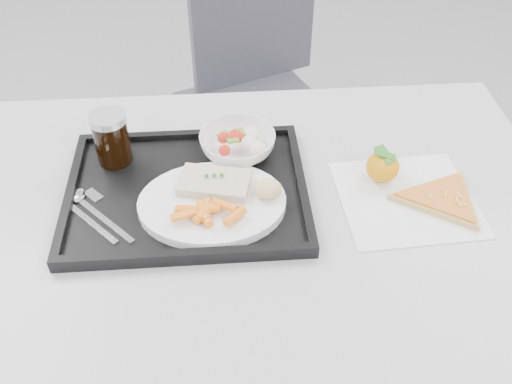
% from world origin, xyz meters
% --- Properties ---
extents(table, '(1.20, 0.80, 0.75)m').
position_xyz_m(table, '(0.00, 0.30, 0.68)').
color(table, silver).
rests_on(table, ground).
extents(chair, '(0.55, 0.55, 0.93)m').
position_xyz_m(chair, '(0.08, 1.11, 0.54)').
color(chair, '#36363E').
rests_on(chair, ground).
extents(tray, '(0.45, 0.35, 0.03)m').
position_xyz_m(tray, '(-0.11, 0.35, 0.76)').
color(tray, black).
rests_on(tray, table).
extents(dinner_plate, '(0.27, 0.27, 0.02)m').
position_xyz_m(dinner_plate, '(-0.06, 0.30, 0.77)').
color(dinner_plate, white).
rests_on(dinner_plate, tray).
extents(fish_fillet, '(0.14, 0.11, 0.02)m').
position_xyz_m(fish_fillet, '(-0.06, 0.33, 0.79)').
color(fish_fillet, beige).
rests_on(fish_fillet, dinner_plate).
extents(bread_roll, '(0.06, 0.05, 0.03)m').
position_xyz_m(bread_roll, '(0.04, 0.30, 0.80)').
color(bread_roll, tan).
rests_on(bread_roll, dinner_plate).
extents(salad_bowl, '(0.15, 0.15, 0.05)m').
position_xyz_m(salad_bowl, '(-0.01, 0.45, 0.79)').
color(salad_bowl, white).
rests_on(salad_bowl, tray).
extents(cola_glass, '(0.07, 0.07, 0.11)m').
position_xyz_m(cola_glass, '(-0.25, 0.45, 0.82)').
color(cola_glass, black).
rests_on(cola_glass, tray).
extents(cutlery, '(0.14, 0.15, 0.01)m').
position_xyz_m(cutlery, '(-0.28, 0.30, 0.77)').
color(cutlery, silver).
rests_on(cutlery, tray).
extents(napkin, '(0.26, 0.25, 0.00)m').
position_xyz_m(napkin, '(0.30, 0.31, 0.75)').
color(napkin, white).
rests_on(napkin, table).
extents(tangerine, '(0.07, 0.07, 0.07)m').
position_xyz_m(tangerine, '(0.27, 0.36, 0.79)').
color(tangerine, orange).
rests_on(tangerine, napkin).
extents(pizza_slice, '(0.23, 0.23, 0.02)m').
position_xyz_m(pizza_slice, '(0.37, 0.29, 0.76)').
color(pizza_slice, tan).
rests_on(pizza_slice, napkin).
extents(carrot_pile, '(0.14, 0.07, 0.02)m').
position_xyz_m(carrot_pile, '(-0.07, 0.25, 0.79)').
color(carrot_pile, orange).
rests_on(carrot_pile, dinner_plate).
extents(salad_contents, '(0.10, 0.08, 0.03)m').
position_xyz_m(salad_contents, '(0.00, 0.45, 0.80)').
color(salad_contents, red).
rests_on(salad_contents, salad_bowl).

